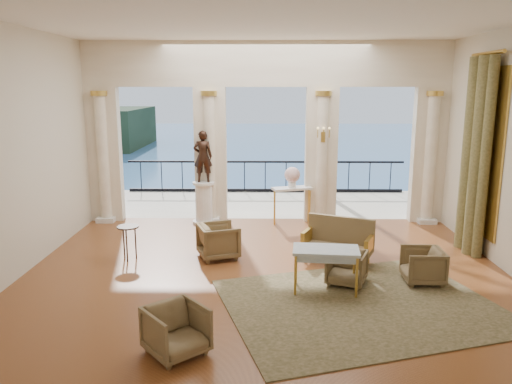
{
  "coord_description": "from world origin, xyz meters",
  "views": [
    {
      "loc": [
        -0.05,
        -8.71,
        3.42
      ],
      "look_at": [
        -0.2,
        0.6,
        1.44
      ],
      "focal_mm": 35.0,
      "sensor_mm": 36.0,
      "label": 1
    }
  ],
  "objects_px": {
    "armchair_a": "(176,328)",
    "armchair_d": "(219,239)",
    "settee": "(338,240)",
    "statue": "(203,156)",
    "console_table": "(292,194)",
    "pedestal": "(204,204)",
    "armchair_c": "(423,264)",
    "side_table": "(128,231)",
    "armchair_b": "(347,266)",
    "game_table": "(326,253)"
  },
  "relations": [
    {
      "from": "armchair_a",
      "to": "armchair_d",
      "type": "height_order",
      "value": "armchair_d"
    },
    {
      "from": "settee",
      "to": "armchair_d",
      "type": "bearing_deg",
      "value": -160.85
    },
    {
      "from": "statue",
      "to": "console_table",
      "type": "height_order",
      "value": "statue"
    },
    {
      "from": "settee",
      "to": "pedestal",
      "type": "bearing_deg",
      "value": 161.24
    },
    {
      "from": "armchair_c",
      "to": "side_table",
      "type": "xyz_separation_m",
      "value": [
        -5.51,
        1.1,
        0.26
      ]
    },
    {
      "from": "armchair_a",
      "to": "side_table",
      "type": "xyz_separation_m",
      "value": [
        -1.57,
        3.57,
        0.24
      ]
    },
    {
      "from": "armchair_d",
      "to": "statue",
      "type": "bearing_deg",
      "value": -6.67
    },
    {
      "from": "armchair_b",
      "to": "statue",
      "type": "bearing_deg",
      "value": 148.4
    },
    {
      "from": "armchair_c",
      "to": "settee",
      "type": "bearing_deg",
      "value": -126.82
    },
    {
      "from": "armchair_d",
      "to": "settee",
      "type": "xyz_separation_m",
      "value": [
        2.39,
        -0.21,
        0.05
      ]
    },
    {
      "from": "armchair_c",
      "to": "statue",
      "type": "bearing_deg",
      "value": -130.15
    },
    {
      "from": "armchair_b",
      "to": "side_table",
      "type": "distance_m",
      "value": 4.33
    },
    {
      "from": "game_table",
      "to": "pedestal",
      "type": "bearing_deg",
      "value": 126.26
    },
    {
      "from": "pedestal",
      "to": "side_table",
      "type": "distance_m",
      "value": 2.97
    },
    {
      "from": "armchair_c",
      "to": "pedestal",
      "type": "distance_m",
      "value": 5.78
    },
    {
      "from": "armchair_b",
      "to": "game_table",
      "type": "bearing_deg",
      "value": -121.8
    },
    {
      "from": "armchair_c",
      "to": "game_table",
      "type": "bearing_deg",
      "value": -75.78
    },
    {
      "from": "pedestal",
      "to": "armchair_c",
      "type": "bearing_deg",
      "value": -41.47
    },
    {
      "from": "console_table",
      "to": "pedestal",
      "type": "bearing_deg",
      "value": 163.07
    },
    {
      "from": "pedestal",
      "to": "side_table",
      "type": "height_order",
      "value": "pedestal"
    },
    {
      "from": "game_table",
      "to": "console_table",
      "type": "height_order",
      "value": "console_table"
    },
    {
      "from": "armchair_c",
      "to": "armchair_d",
      "type": "distance_m",
      "value": 3.94
    },
    {
      "from": "armchair_b",
      "to": "armchair_c",
      "type": "relative_size",
      "value": 0.96
    },
    {
      "from": "statue",
      "to": "console_table",
      "type": "bearing_deg",
      "value": 179.94
    },
    {
      "from": "armchair_b",
      "to": "statue",
      "type": "relative_size",
      "value": 0.51
    },
    {
      "from": "armchair_c",
      "to": "console_table",
      "type": "relative_size",
      "value": 0.65
    },
    {
      "from": "game_table",
      "to": "side_table",
      "type": "height_order",
      "value": "game_table"
    },
    {
      "from": "pedestal",
      "to": "statue",
      "type": "bearing_deg",
      "value": 0.0
    },
    {
      "from": "settee",
      "to": "side_table",
      "type": "bearing_deg",
      "value": -156.54
    },
    {
      "from": "game_table",
      "to": "statue",
      "type": "bearing_deg",
      "value": 126.26
    },
    {
      "from": "armchair_d",
      "to": "pedestal",
      "type": "xyz_separation_m",
      "value": [
        -0.6,
        2.57,
        0.13
      ]
    },
    {
      "from": "statue",
      "to": "game_table",
      "type": "bearing_deg",
      "value": 119.79
    },
    {
      "from": "statue",
      "to": "armchair_a",
      "type": "bearing_deg",
      "value": 92.11
    },
    {
      "from": "armchair_c",
      "to": "pedestal",
      "type": "relative_size",
      "value": 0.64
    },
    {
      "from": "settee",
      "to": "console_table",
      "type": "xyz_separation_m",
      "value": [
        -0.77,
        2.82,
        0.33
      ]
    },
    {
      "from": "armchair_a",
      "to": "statue",
      "type": "xyz_separation_m",
      "value": [
        -0.38,
        6.3,
        1.36
      ]
    },
    {
      "from": "statue",
      "to": "armchair_d",
      "type": "bearing_deg",
      "value": 101.77
    },
    {
      "from": "console_table",
      "to": "statue",
      "type": "bearing_deg",
      "value": 163.07
    },
    {
      "from": "armchair_b",
      "to": "side_table",
      "type": "bearing_deg",
      "value": -174.76
    },
    {
      "from": "armchair_d",
      "to": "game_table",
      "type": "relative_size",
      "value": 0.67
    },
    {
      "from": "pedestal",
      "to": "statue",
      "type": "xyz_separation_m",
      "value": [
        0.0,
        0.0,
        1.2
      ]
    },
    {
      "from": "game_table",
      "to": "statue",
      "type": "distance_m",
      "value": 5.05
    },
    {
      "from": "armchair_a",
      "to": "pedestal",
      "type": "relative_size",
      "value": 0.67
    },
    {
      "from": "settee",
      "to": "console_table",
      "type": "distance_m",
      "value": 2.94
    },
    {
      "from": "armchair_d",
      "to": "pedestal",
      "type": "relative_size",
      "value": 0.72
    },
    {
      "from": "armchair_a",
      "to": "statue",
      "type": "height_order",
      "value": "statue"
    },
    {
      "from": "pedestal",
      "to": "armchair_b",
      "type": "bearing_deg",
      "value": -52.86
    },
    {
      "from": "game_table",
      "to": "settee",
      "type": "bearing_deg",
      "value": 78.59
    },
    {
      "from": "armchair_c",
      "to": "console_table",
      "type": "xyz_separation_m",
      "value": [
        -2.11,
        3.87,
        0.43
      ]
    },
    {
      "from": "settee",
      "to": "statue",
      "type": "xyz_separation_m",
      "value": [
        -2.99,
        2.77,
        1.28
      ]
    }
  ]
}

